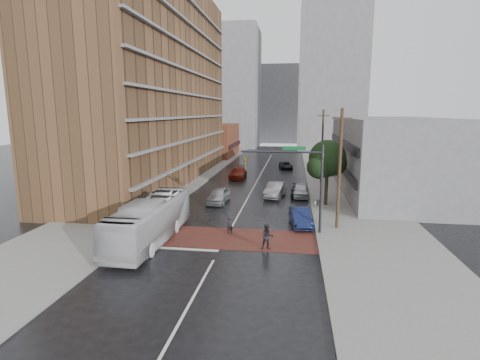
% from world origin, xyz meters
% --- Properties ---
extents(ground, '(160.00, 160.00, 0.00)m').
position_xyz_m(ground, '(0.00, 0.00, 0.00)').
color(ground, black).
rests_on(ground, ground).
extents(crosswalk, '(14.00, 5.00, 0.02)m').
position_xyz_m(crosswalk, '(0.00, 0.50, 0.01)').
color(crosswalk, maroon).
rests_on(crosswalk, ground).
extents(sidewalk_west, '(9.00, 90.00, 0.15)m').
position_xyz_m(sidewalk_west, '(-11.50, 25.00, 0.07)').
color(sidewalk_west, gray).
rests_on(sidewalk_west, ground).
extents(sidewalk_east, '(9.00, 90.00, 0.15)m').
position_xyz_m(sidewalk_east, '(11.50, 25.00, 0.07)').
color(sidewalk_east, gray).
rests_on(sidewalk_east, ground).
extents(apartment_block, '(10.00, 44.00, 28.00)m').
position_xyz_m(apartment_block, '(-14.00, 24.00, 14.00)').
color(apartment_block, brown).
rests_on(apartment_block, ground).
extents(storefront_west, '(8.00, 16.00, 7.00)m').
position_xyz_m(storefront_west, '(-12.00, 54.00, 3.50)').
color(storefront_west, brown).
rests_on(storefront_west, ground).
extents(building_east, '(11.00, 26.00, 9.00)m').
position_xyz_m(building_east, '(16.50, 20.00, 4.50)').
color(building_east, gray).
rests_on(building_east, ground).
extents(distant_tower_west, '(18.00, 16.00, 32.00)m').
position_xyz_m(distant_tower_west, '(-14.00, 78.00, 16.00)').
color(distant_tower_west, gray).
rests_on(distant_tower_west, ground).
extents(distant_tower_east, '(16.00, 14.00, 36.00)m').
position_xyz_m(distant_tower_east, '(14.00, 72.00, 18.00)').
color(distant_tower_east, gray).
rests_on(distant_tower_east, ground).
extents(distant_tower_center, '(12.00, 10.00, 24.00)m').
position_xyz_m(distant_tower_center, '(0.00, 95.00, 12.00)').
color(distant_tower_center, gray).
rests_on(distant_tower_center, ground).
extents(street_tree, '(4.20, 4.10, 6.90)m').
position_xyz_m(street_tree, '(8.52, 12.03, 4.73)').
color(street_tree, '#332319').
rests_on(street_tree, ground).
extents(signal_mast, '(6.50, 0.30, 7.20)m').
position_xyz_m(signal_mast, '(5.85, 2.50, 4.73)').
color(signal_mast, '#2D2D33').
rests_on(signal_mast, ground).
extents(utility_pole_near, '(1.60, 0.26, 10.00)m').
position_xyz_m(utility_pole_near, '(8.80, 4.00, 5.14)').
color(utility_pole_near, '#473321').
rests_on(utility_pole_near, ground).
extents(utility_pole_far, '(1.60, 0.26, 10.00)m').
position_xyz_m(utility_pole_far, '(8.80, 24.00, 5.14)').
color(utility_pole_far, '#473321').
rests_on(utility_pole_far, ground).
extents(transit_bus, '(2.81, 11.71, 3.26)m').
position_xyz_m(transit_bus, '(-5.50, -1.00, 1.63)').
color(transit_bus, silver).
rests_on(transit_bus, ground).
extents(pedestrian_a, '(0.62, 0.52, 1.44)m').
position_xyz_m(pedestrian_a, '(0.16, 1.52, 0.72)').
color(pedestrian_a, black).
rests_on(pedestrian_a, ground).
extents(pedestrian_b, '(1.02, 0.86, 1.85)m').
position_xyz_m(pedestrian_b, '(3.37, -1.50, 0.92)').
color(pedestrian_b, black).
rests_on(pedestrian_b, ground).
extents(car_travel_a, '(2.14, 4.89, 1.64)m').
position_xyz_m(car_travel_a, '(-2.84, 11.69, 0.82)').
color(car_travel_a, '#B4B7BC').
rests_on(car_travel_a, ground).
extents(car_travel_b, '(2.64, 5.39, 1.70)m').
position_xyz_m(car_travel_b, '(3.10, 15.35, 0.85)').
color(car_travel_b, '#A1A2A9').
rests_on(car_travel_b, ground).
extents(car_travel_c, '(2.23, 5.44, 1.58)m').
position_xyz_m(car_travel_c, '(-3.02, 27.07, 0.79)').
color(car_travel_c, maroon).
rests_on(car_travel_c, ground).
extents(suv_travel, '(2.69, 4.58, 1.20)m').
position_xyz_m(suv_travel, '(3.78, 37.29, 0.60)').
color(suv_travel, black).
rests_on(suv_travel, ground).
extents(car_parked_near, '(2.15, 4.70, 1.49)m').
position_xyz_m(car_parked_near, '(5.80, 4.67, 0.75)').
color(car_parked_near, '#141E46').
rests_on(car_parked_near, ground).
extents(car_parked_mid, '(1.77, 4.24, 1.23)m').
position_xyz_m(car_parked_mid, '(5.70, 16.00, 0.61)').
color(car_parked_mid, black).
rests_on(car_parked_mid, ground).
extents(car_parked_far, '(1.88, 4.58, 1.55)m').
position_xyz_m(car_parked_far, '(5.96, 16.00, 0.78)').
color(car_parked_far, '#ACAFB4').
rests_on(car_parked_far, ground).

